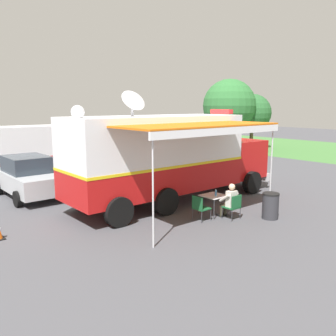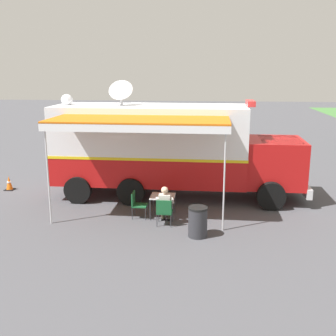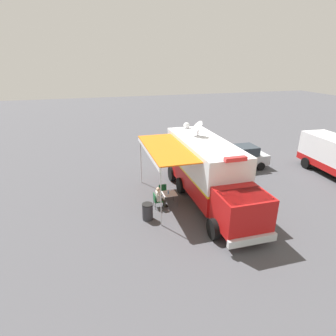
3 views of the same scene
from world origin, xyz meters
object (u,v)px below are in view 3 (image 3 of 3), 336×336
Objects in this scene: water_bottle at (168,192)px; traffic_cone at (176,159)px; command_truck at (208,170)px; folding_chair_beside_table at (163,191)px; folding_chair_at_table at (157,199)px; car_behind_truck at (241,157)px; trash_bin at (148,212)px; seated_responder at (160,197)px; folding_table at (169,194)px.

water_bottle is 7.13m from traffic_cone.
command_truck reaches higher than folding_chair_beside_table.
car_behind_truck is at bearing -151.38° from folding_chair_at_table.
water_bottle is 0.39× the size of traffic_cone.
folding_chair_at_table is at bearing 2.34° from command_truck.
trash_bin is (3.88, 1.20, -1.49)m from command_truck.
water_bottle is 0.26× the size of folding_chair_at_table.
command_truck reaches higher than car_behind_truck.
folding_chair_beside_table is at bearing -123.72° from folding_chair_at_table.
folding_chair_beside_table is 0.96× the size of trash_bin.
folding_chair_at_table is (0.73, 0.11, -0.32)m from water_bottle.
seated_responder is at bearing 2.53° from command_truck.
car_behind_truck is at bearing -149.52° from folding_table.
car_behind_truck is (-6.96, -4.09, 0.21)m from folding_table.
folding_chair_beside_table is at bearing -115.42° from seated_responder.
command_truck reaches higher than folding_chair_at_table.
water_bottle is 0.25× the size of trash_bin.
folding_chair_beside_table reaches higher than folding_table.
folding_chair_beside_table is (0.07, -0.87, -0.32)m from water_bottle.
trash_bin is at bearing 48.64° from seated_responder.
trash_bin is at bearing 62.66° from traffic_cone.
command_truck is at bearing -177.47° from seated_responder.
water_bottle is at bearing 94.49° from folding_chair_beside_table.
trash_bin is (0.94, 1.07, -0.20)m from seated_responder.
folding_table is 0.63m from seated_responder.
command_truck reaches higher than folding_table.
seated_responder is (0.47, 0.99, 0.14)m from folding_chair_beside_table.
folding_chair_at_table is at bearing -0.52° from seated_responder.
trash_bin is (0.75, 1.07, -0.06)m from folding_chair_at_table.
folding_table is 3.60× the size of water_bottle.
command_truck is 6.83m from traffic_cone.
trash_bin is at bearing 31.93° from car_behind_truck.
folding_chair_beside_table is 1.10m from seated_responder.
folding_chair_at_table is at bearing 56.28° from folding_chair_beside_table.
folding_chair_beside_table is at bearing -85.51° from water_bottle.
folding_table is at bearing -142.11° from trash_bin.
water_bottle is 1.93m from trash_bin.
traffic_cone is at bearing -91.43° from command_truck.
trash_bin is 8.80m from traffic_cone.
folding_chair_beside_table is at bearing -19.20° from command_truck.
folding_table is 1.39× the size of traffic_cone.
seated_responder is at bearing 64.58° from folding_chair_beside_table.
folding_chair_at_table reaches higher than traffic_cone.
command_truck is 10.93× the size of folding_chair_beside_table.
traffic_cone is (-2.63, -5.76, -0.23)m from folding_chair_beside_table.
command_truck is at bearing 179.77° from folding_table.
water_bottle is at bearing -167.85° from seated_responder.
folding_chair_at_table is 1.00× the size of folding_chair_beside_table.
folding_table is 0.89× the size of trash_bin.
car_behind_truck reaches higher than folding_table.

